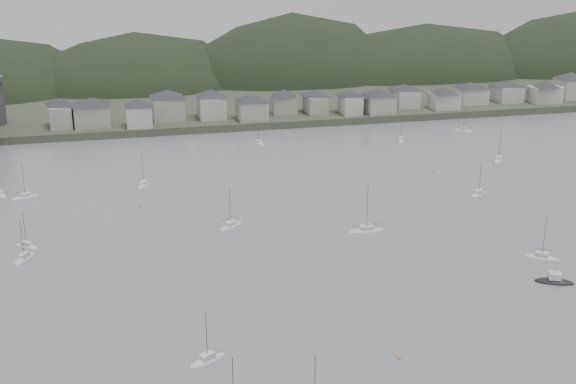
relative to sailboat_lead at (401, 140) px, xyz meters
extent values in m
plane|color=slate|center=(-60.60, -141.03, -0.18)|extent=(900.00, 900.00, 0.00)
cube|color=#383D2D|center=(-60.60, 153.97, 1.32)|extent=(900.00, 250.00, 3.00)
ellipsoid|color=black|center=(-92.89, 131.84, -10.15)|extent=(132.08, 90.41, 79.74)
ellipsoid|color=black|center=(-9.95, 131.91, -12.86)|extent=(133.88, 88.37, 101.41)
ellipsoid|color=black|center=(65.35, 126.88, -10.50)|extent=(165.81, 81.78, 82.55)
cube|color=gray|center=(-125.60, 40.93, 7.11)|extent=(8.34, 12.91, 8.59)
pyramid|color=#2D2D33|center=(-125.60, 40.93, 12.91)|extent=(15.78, 15.78, 3.01)
cube|color=gray|center=(-113.92, 40.30, 7.00)|extent=(13.68, 13.35, 8.36)
pyramid|color=#2D2D33|center=(-113.92, 40.30, 12.64)|extent=(20.07, 20.07, 2.93)
cube|color=#B8B5AD|center=(-96.17, 34.99, 6.86)|extent=(9.78, 10.20, 8.08)
pyramid|color=#2D2D33|center=(-96.17, 34.99, 12.31)|extent=(14.83, 14.83, 2.83)
cube|color=gray|center=(-84.11, 44.62, 7.36)|extent=(12.59, 13.33, 9.09)
pyramid|color=#2D2D33|center=(-84.11, 44.62, 13.50)|extent=(19.24, 19.24, 3.18)
cube|color=#B8B5AD|center=(-66.34, 43.07, 7.25)|extent=(10.74, 12.17, 8.87)
pyramid|color=#2D2D33|center=(-66.34, 43.07, 13.24)|extent=(17.01, 17.01, 3.10)
cube|color=gray|center=(-50.67, 36.50, 6.66)|extent=(11.63, 12.09, 7.69)
pyramid|color=#2D2D33|center=(-50.67, 36.50, 11.86)|extent=(17.61, 17.61, 2.69)
cube|color=gray|center=(-35.34, 45.17, 6.54)|extent=(10.37, 9.35, 7.44)
pyramid|color=#2D2D33|center=(-35.34, 45.17, 11.56)|extent=(14.65, 14.65, 2.60)
cube|color=gray|center=(-21.97, 42.77, 6.43)|extent=(8.24, 12.20, 7.22)
pyramid|color=#2D2D33|center=(-21.97, 42.77, 11.30)|extent=(15.17, 15.17, 2.53)
cube|color=#B8B5AD|center=(-8.10, 37.52, 6.55)|extent=(8.06, 10.91, 7.46)
pyramid|color=#2D2D33|center=(-8.10, 37.52, 11.58)|extent=(14.08, 14.08, 2.61)
cube|color=gray|center=(4.22, 36.03, 6.65)|extent=(11.73, 11.78, 7.66)
pyramid|color=#2D2D33|center=(4.22, 36.03, 11.82)|extent=(17.46, 17.46, 2.68)
cube|color=#B8B5AD|center=(20.04, 45.88, 6.48)|extent=(10.19, 13.02, 7.33)
pyramid|color=#2D2D33|center=(20.04, 45.88, 11.43)|extent=(17.23, 17.23, 2.57)
cube|color=#B8B5AD|center=(34.95, 37.04, 6.26)|extent=(11.70, 9.81, 6.88)
pyramid|color=#2D2D33|center=(34.95, 37.04, 10.90)|extent=(15.97, 15.97, 2.41)
cube|color=#B8B5AD|center=(51.80, 45.88, 6.32)|extent=(12.83, 12.48, 7.00)
pyramid|color=#2D2D33|center=(51.80, 45.88, 11.04)|extent=(18.79, 18.79, 2.45)
cube|color=#B8B5AD|center=(70.13, 46.40, 6.30)|extent=(11.07, 13.50, 6.97)
pyramid|color=#2D2D33|center=(70.13, 46.40, 11.01)|extent=(18.25, 18.25, 2.44)
cube|color=#B8B5AD|center=(85.42, 38.70, 6.49)|extent=(13.75, 9.12, 7.34)
pyramid|color=#2D2D33|center=(85.42, 38.70, 11.44)|extent=(16.97, 16.97, 2.57)
cube|color=#B8B5AD|center=(102.33, 44.92, 7.34)|extent=(11.37, 11.57, 9.05)
pyramid|color=#2D2D33|center=(102.33, 44.92, 13.45)|extent=(17.03, 17.03, 3.17)
ellipsoid|color=silver|center=(0.00, 0.00, -0.13)|extent=(5.27, 7.20, 1.40)
cube|color=silver|center=(0.00, 0.00, 0.87)|extent=(2.51, 2.88, 0.70)
cylinder|color=#3F3F42|center=(0.00, 0.00, 4.38)|extent=(0.12, 0.12, 8.72)
cylinder|color=#3F3F42|center=(-0.59, 1.10, 1.42)|extent=(1.57, 2.81, 0.10)
ellipsoid|color=silver|center=(-128.55, -81.99, -0.13)|extent=(5.67, 8.11, 1.56)
cube|color=silver|center=(-128.55, -81.99, 0.95)|extent=(2.74, 3.21, 0.70)
cylinder|color=#3F3F42|center=(-128.55, -81.99, 4.90)|extent=(0.12, 0.12, 9.76)
cylinder|color=#3F3F42|center=(-127.93, -83.26, 1.50)|extent=(1.63, 3.20, 0.10)
ellipsoid|color=silver|center=(-9.69, -110.65, -0.13)|extent=(8.31, 7.15, 1.67)
cube|color=silver|center=(-9.69, -110.65, 1.00)|extent=(3.45, 3.23, 0.70)
cylinder|color=#3F3F42|center=(-9.69, -110.65, 5.25)|extent=(0.12, 0.12, 10.46)
cylinder|color=#3F3F42|center=(-8.48, -109.75, 1.55)|extent=(3.08, 2.33, 0.10)
ellipsoid|color=silver|center=(22.34, -33.31, -0.13)|extent=(7.49, 8.33, 1.70)
cube|color=silver|center=(22.34, -33.31, 1.02)|extent=(3.34, 3.50, 0.70)
cylinder|color=#3F3F42|center=(22.34, -33.31, 5.34)|extent=(0.12, 0.12, 10.65)
cylinder|color=#3F3F42|center=(21.37, -32.12, 1.57)|extent=(2.50, 3.04, 0.10)
cylinder|color=#3F3F42|center=(-77.80, -154.07, 4.76)|extent=(0.12, 0.12, 9.49)
ellipsoid|color=silver|center=(-132.67, -35.73, -0.13)|extent=(8.75, 5.13, 1.67)
cube|color=silver|center=(-132.67, -35.73, 1.00)|extent=(3.34, 2.65, 0.70)
cylinder|color=#3F3F42|center=(-132.67, -35.73, 5.23)|extent=(0.12, 0.12, 10.42)
cylinder|color=#3F3F42|center=(-134.10, -35.26, 1.55)|extent=(3.59, 1.26, 0.10)
ellipsoid|color=silver|center=(30.16, 8.36, -0.13)|extent=(7.43, 6.97, 1.55)
cube|color=silver|center=(30.16, 8.36, 0.94)|extent=(3.15, 3.07, 0.70)
cylinder|color=#3F3F42|center=(30.16, 8.36, 4.85)|extent=(0.12, 0.12, 9.66)
cylinder|color=#3F3F42|center=(29.12, 7.44, 1.49)|extent=(2.67, 2.38, 0.10)
ellipsoid|color=silver|center=(-53.66, 8.97, -0.13)|extent=(4.80, 7.56, 1.44)
cube|color=silver|center=(-53.66, 8.97, 0.89)|extent=(2.40, 2.93, 0.70)
cylinder|color=#3F3F42|center=(-53.66, 8.97, 4.53)|extent=(0.12, 0.12, 9.02)
cylinder|color=#3F3F42|center=(-53.18, 10.18, 1.44)|extent=(1.28, 3.06, 0.10)
ellipsoid|color=silver|center=(-128.74, -74.52, -0.13)|extent=(7.19, 6.10, 1.44)
cube|color=silver|center=(-128.74, -74.52, 0.89)|extent=(2.97, 2.77, 0.70)
cylinder|color=#3F3F42|center=(-128.74, -74.52, 4.52)|extent=(0.12, 0.12, 9.01)
cylinder|color=#3F3F42|center=(-129.79, -75.28, 1.44)|extent=(2.68, 1.99, 0.10)
ellipsoid|color=silver|center=(-44.23, -84.66, -0.13)|extent=(10.01, 3.44, 1.99)
cube|color=silver|center=(-44.23, -84.66, 1.16)|extent=(3.53, 2.28, 0.70)
cylinder|color=#3F3F42|center=(-44.23, -84.66, 6.22)|extent=(0.12, 0.12, 12.41)
cylinder|color=#3F3F42|center=(-42.44, -84.61, 1.71)|extent=(4.47, 0.22, 0.10)
ellipsoid|color=silver|center=(-98.29, -32.06, -0.13)|extent=(5.39, 8.25, 1.58)
cube|color=silver|center=(-98.29, -32.06, 0.96)|extent=(2.67, 3.22, 0.70)
cylinder|color=#3F3F42|center=(-98.29, -32.06, 4.95)|extent=(0.12, 0.12, 9.86)
cylinder|color=#3F3F42|center=(-98.84, -30.75, 1.51)|extent=(1.47, 3.31, 0.10)
ellipsoid|color=silver|center=(-92.51, -136.33, -0.13)|extent=(7.78, 5.54, 1.50)
cube|color=silver|center=(-92.51, -136.33, 0.92)|extent=(3.09, 2.66, 0.70)
cylinder|color=#3F3F42|center=(-92.51, -136.33, 4.71)|extent=(0.12, 0.12, 9.38)
cylinder|color=#3F3F42|center=(-91.30, -136.94, 1.47)|extent=(3.06, 1.62, 0.10)
ellipsoid|color=silver|center=(-1.70, -64.63, -0.13)|extent=(7.77, 6.13, 1.53)
cube|color=silver|center=(-1.70, -64.63, 0.93)|extent=(3.16, 2.85, 0.70)
cylinder|color=#3F3F42|center=(-1.70, -64.63, 4.79)|extent=(0.12, 0.12, 9.55)
cylinder|color=#3F3F42|center=(-0.53, -65.37, 1.48)|extent=(2.96, 1.91, 0.10)
ellipsoid|color=silver|center=(-77.88, -72.98, -0.13)|extent=(8.19, 7.21, 1.66)
cube|color=silver|center=(-77.88, -72.98, 1.00)|extent=(3.42, 3.23, 0.70)
cylinder|color=#3F3F42|center=(-77.88, -72.98, 5.21)|extent=(0.12, 0.12, 10.39)
cylinder|color=#3F3F42|center=(-79.06, -72.06, 1.55)|extent=(3.01, 2.38, 0.10)
ellipsoid|color=black|center=(-14.39, -122.85, -0.13)|extent=(8.92, 6.37, 1.85)
cube|color=silver|center=(-14.39, -122.85, 1.45)|extent=(3.30, 3.22, 1.40)
cylinder|color=#3F3F42|center=(-14.39, -122.85, 2.35)|extent=(0.10, 0.10, 1.20)
sphere|color=#CB7E43|center=(-100.19, -51.21, -0.03)|extent=(0.70, 0.70, 0.70)
sphere|color=#CB7E43|center=(-59.13, -143.61, -0.03)|extent=(0.70, 0.70, 0.70)
sphere|color=#CB7E43|center=(-5.32, -40.30, -0.03)|extent=(0.70, 0.70, 0.70)
camera|label=1|loc=(-104.99, -247.44, 69.12)|focal=44.77mm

